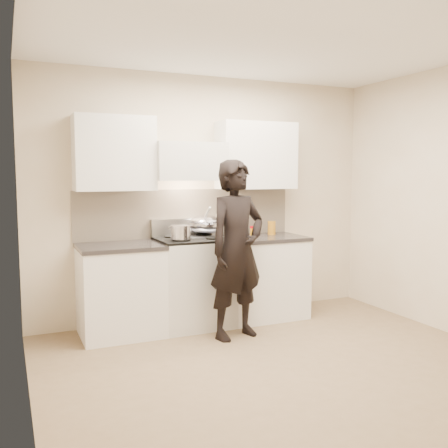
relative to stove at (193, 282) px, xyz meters
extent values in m
plane|color=#80694E|center=(0.30, -1.42, -0.47)|extent=(4.00, 4.00, 0.00)
cube|color=beige|center=(0.30, 0.33, 0.88)|extent=(4.00, 0.04, 2.70)
cube|color=beige|center=(-1.70, -1.42, 0.88)|extent=(0.04, 3.50, 2.70)
cube|color=silver|center=(0.30, -1.42, 2.22)|extent=(4.00, 3.50, 0.02)
cube|color=beige|center=(0.05, 0.31, 0.71)|extent=(2.50, 0.02, 0.53)
cube|color=#B5B5B5|center=(0.00, 0.28, 0.56)|extent=(0.76, 0.08, 0.20)
cube|color=silver|center=(0.00, 0.13, 1.28)|extent=(0.76, 0.40, 0.40)
cylinder|color=silver|center=(0.00, -0.05, 1.10)|extent=(0.66, 0.02, 0.02)
cube|color=white|center=(0.83, 0.16, 1.35)|extent=(0.90, 0.33, 0.75)
cube|color=white|center=(-0.78, 0.16, 1.35)|extent=(0.80, 0.33, 0.75)
cube|color=beige|center=(0.43, 0.30, 0.63)|extent=(0.08, 0.01, 0.12)
cube|color=silver|center=(0.00, 0.00, -0.01)|extent=(0.76, 0.65, 0.92)
cube|color=black|center=(0.00, 0.00, 0.46)|extent=(0.76, 0.65, 0.02)
cube|color=silver|center=(0.16, 0.12, 0.47)|extent=(0.36, 0.34, 0.01)
cylinder|color=silver|center=(0.00, -0.29, 0.31)|extent=(0.62, 0.02, 0.02)
cylinder|color=black|center=(-0.18, -0.15, 0.48)|extent=(0.18, 0.18, 0.01)
cylinder|color=black|center=(0.18, -0.15, 0.48)|extent=(0.18, 0.18, 0.01)
cylinder|color=black|center=(-0.18, 0.15, 0.48)|extent=(0.18, 0.18, 0.01)
cylinder|color=black|center=(0.18, 0.15, 0.48)|extent=(0.18, 0.18, 0.01)
cube|color=white|center=(0.83, 0.00, -0.03)|extent=(0.90, 0.65, 0.88)
cube|color=black|center=(0.83, 0.00, 0.43)|extent=(0.92, 0.67, 0.04)
cube|color=white|center=(-0.78, 0.00, -0.03)|extent=(0.80, 0.65, 0.88)
cube|color=black|center=(-0.78, 0.00, 0.43)|extent=(0.82, 0.67, 0.04)
ellipsoid|color=silver|center=(0.20, 0.15, 0.59)|extent=(0.39, 0.39, 0.21)
torus|color=silver|center=(0.20, 0.15, 0.64)|extent=(0.40, 0.40, 0.02)
ellipsoid|color=beige|center=(0.20, 0.15, 0.58)|extent=(0.22, 0.22, 0.10)
cylinder|color=silver|center=(0.14, -0.01, 0.70)|extent=(0.04, 0.28, 0.21)
cylinder|color=silver|center=(-0.18, -0.12, 0.55)|extent=(0.24, 0.24, 0.14)
cube|color=silver|center=(-0.30, -0.14, 0.60)|extent=(0.05, 0.03, 0.01)
cube|color=silver|center=(-0.06, -0.10, 0.60)|extent=(0.05, 0.03, 0.01)
cylinder|color=#B5B5B5|center=(0.61, 0.25, 0.52)|extent=(0.11, 0.11, 0.15)
cylinder|color=black|center=(0.63, 0.25, 0.60)|extent=(0.01, 0.01, 0.27)
cylinder|color=silver|center=(0.62, 0.27, 0.60)|extent=(0.01, 0.01, 0.27)
cylinder|color=#B5B5B5|center=(0.60, 0.27, 0.60)|extent=(0.01, 0.01, 0.27)
cylinder|color=black|center=(0.59, 0.26, 0.60)|extent=(0.01, 0.01, 0.27)
cylinder|color=#B5B5B5|center=(0.58, 0.24, 0.60)|extent=(0.01, 0.01, 0.27)
cylinder|color=silver|center=(0.59, 0.22, 0.60)|extent=(0.01, 0.01, 0.27)
cylinder|color=black|center=(0.61, 0.22, 0.60)|extent=(0.01, 0.01, 0.27)
cylinder|color=#B5B5B5|center=(0.63, 0.23, 0.60)|extent=(0.01, 0.01, 0.27)
cylinder|color=orange|center=(0.79, 0.17, 0.48)|extent=(0.04, 0.04, 0.08)
cylinder|color=#C60009|center=(0.79, 0.17, 0.53)|extent=(0.05, 0.05, 0.03)
cylinder|color=#A26A18|center=(1.00, 0.10, 0.52)|extent=(0.09, 0.09, 0.16)
imported|color=black|center=(0.26, -0.53, 0.40)|extent=(0.73, 0.57, 1.76)
camera|label=1|loc=(-1.81, -4.92, 1.15)|focal=40.00mm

